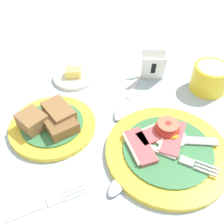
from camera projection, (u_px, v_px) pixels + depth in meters
The scene contains 9 objects.
ground_plane at pixel (125, 149), 0.53m from camera, with size 3.00×3.00×0.00m, color #A3BCD1.
breakfast_plate at pixel (167, 147), 0.52m from camera, with size 0.25×0.25×0.04m.
bread_plate at pixel (52, 123), 0.56m from camera, with size 0.19×0.19×0.05m.
sugar_cup at pixel (210, 77), 0.65m from camera, with size 0.09×0.09×0.07m.
butter_dish at pixel (74, 76), 0.70m from camera, with size 0.11×0.11×0.03m.
number_card at pixel (153, 67), 0.68m from camera, with size 0.06×0.05×0.07m.
teaspoon_by_saucer at pixel (125, 103), 0.63m from camera, with size 0.05×0.19×0.01m.
teaspoon_near_cup at pixel (112, 194), 0.46m from camera, with size 0.10×0.18×0.01m.
fork_on_cloth at pixel (33, 208), 0.44m from camera, with size 0.16×0.11×0.01m.
Camera 1 is at (0.02, -0.33, 0.42)m, focal length 42.00 mm.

